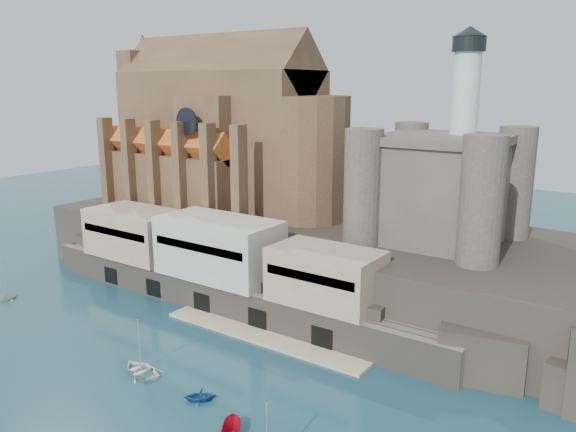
% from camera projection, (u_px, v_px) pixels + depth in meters
% --- Properties ---
extents(ground, '(300.00, 300.00, 0.00)m').
position_uv_depth(ground, '(143.00, 395.00, 58.81)').
color(ground, '#173E4C').
rests_on(ground, ground).
extents(promontory, '(100.00, 36.00, 10.00)m').
position_uv_depth(promontory, '(333.00, 257.00, 89.23)').
color(promontory, black).
rests_on(promontory, ground).
extents(quay, '(70.00, 12.00, 13.05)m').
position_uv_depth(quay, '(217.00, 266.00, 81.52)').
color(quay, '#6D6557').
rests_on(quay, ground).
extents(church, '(47.00, 25.93, 30.51)m').
position_uv_depth(church, '(226.00, 139.00, 100.61)').
color(church, '#503925').
rests_on(church, promontory).
extents(castle_keep, '(21.20, 21.20, 29.30)m').
position_uv_depth(castle_keep, '(441.00, 183.00, 78.48)').
color(castle_keep, '#4A433A').
rests_on(castle_keep, promontory).
extents(boat_4, '(2.45, 1.62, 2.71)m').
position_uv_depth(boat_4, '(9.00, 300.00, 84.87)').
color(boat_4, beige).
rests_on(boat_4, ground).
extents(boat_6, '(1.89, 4.09, 5.53)m').
position_uv_depth(boat_6, '(141.00, 372.00, 63.48)').
color(boat_6, white).
rests_on(boat_6, ground).
extents(boat_7, '(3.16, 3.32, 3.31)m').
position_uv_depth(boat_7, '(200.00, 400.00, 57.75)').
color(boat_7, '#17488C').
rests_on(boat_7, ground).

